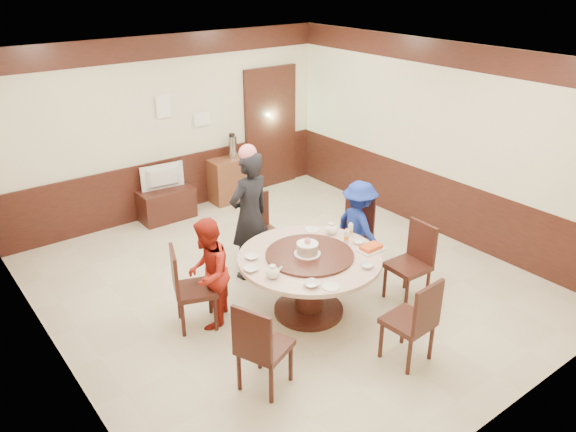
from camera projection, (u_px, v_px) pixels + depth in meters
room at (286, 206)px, 6.77m from camera, size 6.00×6.04×2.84m
banquet_table at (309, 273)px, 6.40m from camera, size 1.63×1.63×0.78m
chair_0 at (353, 246)px, 7.48m from camera, size 0.58×0.58×0.97m
chair_1 at (263, 244)px, 7.55m from camera, size 0.47×0.48×0.97m
chair_2 at (194, 301)px, 6.27m from camera, size 0.57×0.57×0.97m
chair_3 at (264, 360)px, 5.35m from camera, size 0.58×0.57×0.97m
chair_4 at (409, 334)px, 5.72m from camera, size 0.47×0.48×0.97m
chair_5 at (408, 276)px, 6.77m from camera, size 0.47×0.46×0.97m
person_standing at (250, 216)px, 7.07m from camera, size 0.67×0.49×1.70m
person_red at (208, 273)px, 6.17m from camera, size 0.78×0.79×1.28m
person_blue at (359, 227)px, 7.29m from camera, size 0.53×0.84×1.25m
birthday_cake at (307, 249)px, 6.26m from camera, size 0.30×0.30×0.20m
teapot_left at (273, 273)px, 5.86m from camera, size 0.17×0.15×0.13m
teapot_right at (331, 230)px, 6.79m from camera, size 0.17×0.15×0.13m
bowl_0 at (252, 257)px, 6.25m from camera, size 0.15×0.15×0.04m
bowl_1 at (367, 266)px, 6.06m from camera, size 0.14×0.14×0.04m
bowl_2 at (311, 284)px, 5.72m from camera, size 0.17×0.17×0.04m
bowl_3 at (359, 242)px, 6.58m from camera, size 0.13×0.13×0.04m
bowl_4 at (251, 269)px, 6.00m from camera, size 0.15×0.15×0.04m
saucer_near at (331, 287)px, 5.70m from camera, size 0.18×0.18×0.01m
saucer_far at (312, 229)px, 6.92m from camera, size 0.18×0.18×0.01m
shrimp_platter at (371, 248)px, 6.42m from camera, size 0.30×0.20×0.06m
bottle_0 at (347, 237)px, 6.57m from camera, size 0.06×0.06×0.16m
bottle_1 at (350, 230)px, 6.73m from camera, size 0.06×0.06×0.16m
tv_stand at (166, 204)px, 8.92m from camera, size 0.85×0.45×0.50m
television at (164, 178)px, 8.73m from camera, size 0.70×0.16×0.40m
side_cabinet at (233, 179)px, 9.59m from camera, size 0.80×0.40×0.75m
thermos at (232, 147)px, 9.37m from camera, size 0.15×0.15×0.38m
notice_left at (164, 106)px, 8.56m from camera, size 0.25×0.00×0.35m
notice_right at (202, 119)px, 9.04m from camera, size 0.30×0.00×0.22m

